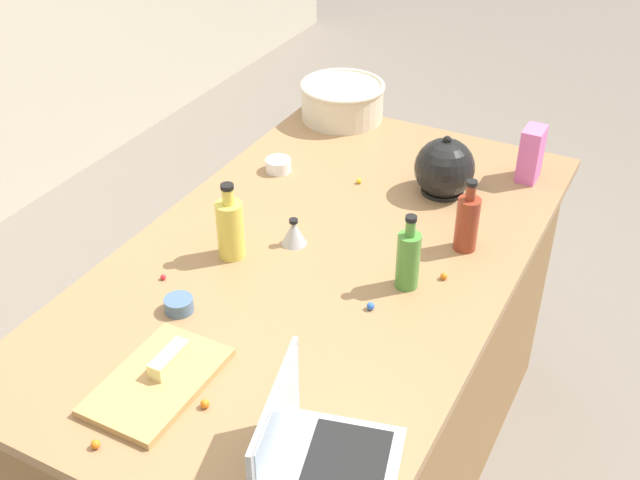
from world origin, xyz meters
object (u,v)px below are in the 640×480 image
object	(u,v)px
laptop	(317,465)
ramekin_medium	(278,165)
mixing_bowl_large	(342,100)
bottle_oil	(230,228)
ramekin_small	(179,305)
kettle	(444,168)
cutting_board	(158,381)
candy_bag	(531,154)
bottle_soy	(467,222)
bottle_olive	(408,259)
kitchen_timer	(294,232)
butter_stick_left	(169,359)

from	to	relation	value
laptop	ramekin_medium	distance (m)	1.21
mixing_bowl_large	bottle_oil	world-z (taller)	bottle_oil
ramekin_small	ramekin_medium	xyz separation A→B (m)	(0.71, 0.14, 0.00)
kettle	ramekin_medium	world-z (taller)	kettle
bottle_oil	cutting_board	world-z (taller)	bottle_oil
mixing_bowl_large	ramekin_small	bearing A→B (deg)	-173.57
laptop	candy_bag	xyz separation A→B (m)	(1.32, -0.04, 0.04)
ramekin_small	ramekin_medium	distance (m)	0.72
laptop	bottle_soy	distance (m)	0.87
kettle	ramekin_medium	size ratio (longest dim) A/B	2.66
cutting_board	ramekin_medium	bearing A→B (deg)	14.57
bottle_olive	kitchen_timer	distance (m)	0.35
bottle_olive	butter_stick_left	size ratio (longest dim) A/B	1.87
ramekin_small	ramekin_medium	bearing A→B (deg)	10.80
butter_stick_left	ramekin_small	size ratio (longest dim) A/B	1.55
ramekin_medium	kitchen_timer	xyz separation A→B (m)	(-0.33, -0.24, 0.02)
bottle_olive	candy_bag	bearing A→B (deg)	-10.33
bottle_olive	bottle_soy	bearing A→B (deg)	-18.37
kitchen_timer	laptop	bearing A→B (deg)	-147.73
kitchen_timer	butter_stick_left	bearing A→B (deg)	-179.65
bottle_oil	cutting_board	xyz separation A→B (m)	(-0.48, -0.12, -0.08)
bottle_soy	butter_stick_left	size ratio (longest dim) A/B	1.89
laptop	kettle	distance (m)	1.14
kitchen_timer	candy_bag	world-z (taller)	candy_bag
bottle_oil	ramekin_small	bearing A→B (deg)	-176.84
cutting_board	ramekin_small	xyz separation A→B (m)	(0.23, 0.11, 0.01)
bottle_olive	candy_bag	xyz separation A→B (m)	(0.68, -0.12, 0.00)
bottle_soy	ramekin_small	xyz separation A→B (m)	(-0.57, 0.52, -0.07)
candy_bag	kettle	bearing A→B (deg)	133.87
kettle	kitchen_timer	bearing A→B (deg)	149.76
bottle_soy	candy_bag	distance (m)	0.46
ramekin_medium	bottle_olive	bearing A→B (deg)	-121.91
bottle_oil	cutting_board	size ratio (longest dim) A/B	0.69
cutting_board	ramekin_medium	world-z (taller)	ramekin_medium
ramekin_small	bottle_soy	bearing A→B (deg)	-42.32
bottle_soy	butter_stick_left	distance (m)	0.86
bottle_oil	cutting_board	distance (m)	0.50
kettle	ramekin_small	size ratio (longest dim) A/B	3.01
mixing_bowl_large	laptop	bearing A→B (deg)	-155.42
kettle	bottle_oil	bearing A→B (deg)	146.44
mixing_bowl_large	bottle_soy	size ratio (longest dim) A/B	1.43
bottle_oil	bottle_soy	size ratio (longest dim) A/B	1.04
mixing_bowl_large	ramekin_medium	xyz separation A→B (m)	(-0.44, 0.01, -0.05)
mixing_bowl_large	candy_bag	distance (m)	0.71
bottle_olive	mixing_bowl_large	bearing A→B (deg)	35.76
bottle_oil	bottle_olive	distance (m)	0.47
bottle_soy	cutting_board	bearing A→B (deg)	152.64
mixing_bowl_large	kettle	world-z (taller)	kettle
bottle_olive	butter_stick_left	distance (m)	0.63
laptop	kitchen_timer	distance (m)	0.80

